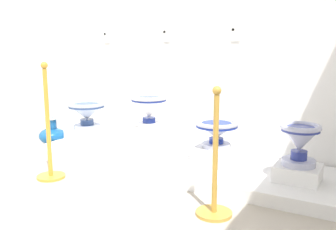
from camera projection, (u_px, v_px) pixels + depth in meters
The scene contains 16 objects.
wall_back at pixel (200, 23), 3.99m from camera, with size 4.06×0.06×2.86m, color white.
display_platform at pixel (176, 163), 3.81m from camera, with size 3.07×0.93×0.11m, color white.
plinth_block_rightmost at pixel (88, 135), 4.40m from camera, with size 0.35×0.39×0.14m, color white.
antique_toilet_rightmost at pixel (87, 112), 4.35m from camera, with size 0.42×0.42×0.31m.
plinth_block_pale_glazed at pixel (149, 139), 4.03m from camera, with size 0.33×0.36×0.25m, color white.
antique_toilet_pale_glazed at pixel (149, 107), 3.97m from camera, with size 0.38×0.38×0.34m.
plinth_block_central_ornate at pixel (216, 155), 3.61m from camera, with size 0.38×0.33×0.16m, color white.
antique_toilet_central_ornate at pixel (217, 130), 3.57m from camera, with size 0.41×0.41×0.25m.
plinth_block_squat_floral at pixel (298, 173), 3.18m from camera, with size 0.36×0.32×0.13m, color white.
antique_toilet_squat_floral at pixel (300, 140), 3.12m from camera, with size 0.33×0.33×0.34m.
info_placard_first at pixel (107, 37), 4.56m from camera, with size 0.09×0.01×0.13m.
info_placard_second at pixel (167, 35), 4.16m from camera, with size 0.09×0.01×0.13m.
info_placard_third at pixel (236, 34), 3.78m from camera, with size 0.09×0.01×0.14m.
decorative_vase_spare at pixel (52, 135), 4.60m from camera, with size 0.31×0.31×0.35m.
stanchion_post_near_left at pixel (49, 144), 3.51m from camera, with size 0.26×0.26×1.07m.
stanchion_post_near_right at pixel (215, 181), 2.76m from camera, with size 0.27×0.27×0.95m.
Camera 1 is at (3.64, -0.95, 1.26)m, focal length 41.15 mm.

